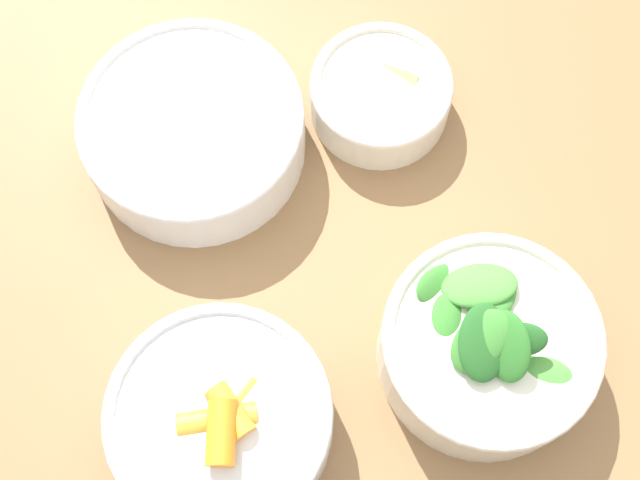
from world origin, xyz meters
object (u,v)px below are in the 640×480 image
Objects in this scene: bowl_carrots at (220,420)px; bowl_cookies at (381,94)px; bowl_beans_hotdog at (194,132)px; bowl_greens at (487,345)px.

bowl_cookies is (0.25, -0.19, -0.01)m from bowl_carrots.
bowl_beans_hotdog is (0.25, -0.02, -0.00)m from bowl_carrots.
bowl_greens is 0.89× the size of bowl_beans_hotdog.
bowl_cookies is at bearing -37.07° from bowl_carrots.
bowl_carrots reaches higher than bowl_cookies.
bowl_carrots is 1.38× the size of bowl_cookies.
bowl_greens is (0.01, -0.21, 0.00)m from bowl_carrots.
bowl_greens is at bearing -174.18° from bowl_cookies.
bowl_greens is at bearing -87.28° from bowl_carrots.
bowl_beans_hotdog is (0.24, 0.19, -0.01)m from bowl_greens.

